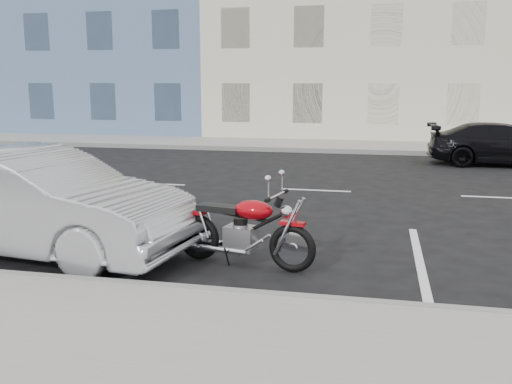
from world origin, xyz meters
TOP-DOWN VIEW (x-y plane):
  - ground at (0.00, 0.00)m, footprint 120.00×120.00m
  - sidewalk_far at (-5.00, 8.70)m, footprint 80.00×3.40m
  - curb_near at (-5.00, -7.00)m, footprint 80.00×0.12m
  - curb_far at (-5.00, 7.00)m, footprint 80.00×0.12m
  - bldg_blue at (-14.00, 16.30)m, footprint 12.00×12.00m
  - bldg_cream at (-2.00, 16.30)m, footprint 12.00×12.00m
  - motorcycle at (-1.66, -5.81)m, footprint 2.04×0.76m
  - sedan_silver at (-5.45, -5.78)m, footprint 4.86×2.26m
  - car_far at (3.02, 5.20)m, footprint 4.35×1.77m

SIDE VIEW (x-z plane):
  - ground at x=0.00m, z-range 0.00..0.00m
  - sidewalk_far at x=-5.00m, z-range 0.00..0.15m
  - curb_near at x=-5.00m, z-range 0.00..0.16m
  - curb_far at x=-5.00m, z-range 0.00..0.16m
  - motorcycle at x=-1.66m, z-range -0.05..0.99m
  - car_far at x=3.02m, z-range 0.00..1.26m
  - sedan_silver at x=-5.45m, z-range 0.00..1.54m
  - bldg_cream at x=-2.00m, z-range 0.00..11.50m
  - bldg_blue at x=-14.00m, z-range 0.00..13.00m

